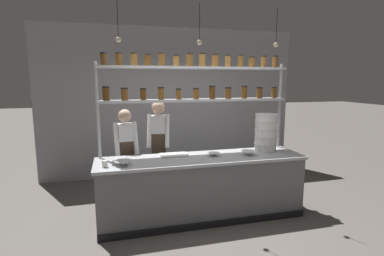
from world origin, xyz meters
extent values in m
plane|color=#5B5651|center=(0.00, 0.00, 0.00)|extent=(40.00, 40.00, 0.00)
cube|color=#939399|center=(0.00, 2.25, 1.55)|extent=(5.42, 0.12, 3.10)
cube|color=slate|center=(0.00, 0.00, 0.44)|extent=(2.96, 0.72, 0.88)
cube|color=#B7BABF|center=(0.00, 0.00, 0.90)|extent=(3.02, 0.76, 0.04)
cube|color=black|center=(0.00, -0.36, 0.05)|extent=(2.96, 0.03, 0.10)
cylinder|color=#B7BABF|center=(-1.43, 0.33, 1.14)|extent=(0.04, 0.04, 2.28)
cylinder|color=#B7BABF|center=(1.43, 0.33, 1.14)|extent=(0.04, 0.04, 2.28)
cube|color=#B7BABF|center=(0.00, 0.33, 1.72)|extent=(2.86, 0.28, 0.04)
cylinder|color=#513314|center=(-1.31, 0.33, 1.83)|extent=(0.10, 0.10, 0.18)
cylinder|color=black|center=(-1.31, 0.33, 1.93)|extent=(0.10, 0.10, 0.02)
cylinder|color=brown|center=(-1.05, 0.33, 1.82)|extent=(0.10, 0.10, 0.16)
cylinder|color=black|center=(-1.05, 0.33, 1.91)|extent=(0.10, 0.10, 0.02)
cylinder|color=#513314|center=(-0.79, 0.33, 1.82)|extent=(0.09, 0.09, 0.15)
cylinder|color=black|center=(-0.79, 0.33, 1.90)|extent=(0.09, 0.09, 0.02)
cylinder|color=brown|center=(-0.53, 0.33, 1.83)|extent=(0.09, 0.09, 0.17)
cylinder|color=black|center=(-0.53, 0.33, 1.92)|extent=(0.09, 0.09, 0.02)
cylinder|color=brown|center=(-0.27, 0.33, 1.81)|extent=(0.08, 0.08, 0.14)
cylinder|color=black|center=(-0.27, 0.33, 1.90)|extent=(0.08, 0.08, 0.02)
cylinder|color=brown|center=(0.00, 0.33, 1.82)|extent=(0.09, 0.09, 0.15)
cylinder|color=black|center=(0.00, 0.33, 1.90)|extent=(0.09, 0.09, 0.02)
cylinder|color=#513314|center=(0.26, 0.33, 1.83)|extent=(0.09, 0.09, 0.18)
cylinder|color=black|center=(0.26, 0.33, 1.93)|extent=(0.10, 0.10, 0.02)
cylinder|color=brown|center=(0.52, 0.33, 1.82)|extent=(0.09, 0.09, 0.16)
cylinder|color=black|center=(0.52, 0.33, 1.91)|extent=(0.10, 0.10, 0.02)
cylinder|color=brown|center=(0.79, 0.33, 1.83)|extent=(0.09, 0.09, 0.18)
cylinder|color=black|center=(0.79, 0.33, 1.93)|extent=(0.09, 0.09, 0.02)
cylinder|color=brown|center=(1.05, 0.33, 1.82)|extent=(0.10, 0.10, 0.15)
cylinder|color=black|center=(1.05, 0.33, 1.91)|extent=(0.10, 0.10, 0.02)
cylinder|color=brown|center=(1.31, 0.33, 1.82)|extent=(0.09, 0.09, 0.16)
cylinder|color=black|center=(1.31, 0.33, 1.91)|extent=(0.09, 0.09, 0.02)
cube|color=#B7BABF|center=(0.00, 0.33, 2.21)|extent=(2.86, 0.28, 0.04)
cylinder|color=#513314|center=(-1.32, 0.33, 2.30)|extent=(0.09, 0.09, 0.16)
cylinder|color=black|center=(-1.32, 0.33, 2.39)|extent=(0.09, 0.09, 0.02)
cylinder|color=#513314|center=(-1.12, 0.33, 2.31)|extent=(0.09, 0.09, 0.16)
cylinder|color=black|center=(-1.12, 0.33, 2.40)|extent=(0.10, 0.10, 0.02)
cylinder|color=brown|center=(-0.91, 0.33, 2.31)|extent=(0.09, 0.09, 0.16)
cylinder|color=black|center=(-0.91, 0.33, 2.40)|extent=(0.10, 0.10, 0.02)
cylinder|color=#513314|center=(-0.71, 0.33, 2.30)|extent=(0.09, 0.09, 0.15)
cylinder|color=black|center=(-0.71, 0.33, 2.38)|extent=(0.09, 0.09, 0.02)
cylinder|color=brown|center=(-0.51, 0.33, 2.31)|extent=(0.09, 0.09, 0.17)
cylinder|color=black|center=(-0.51, 0.33, 2.41)|extent=(0.09, 0.09, 0.02)
cylinder|color=brown|center=(-0.30, 0.33, 2.30)|extent=(0.08, 0.08, 0.15)
cylinder|color=black|center=(-0.30, 0.33, 2.38)|extent=(0.08, 0.08, 0.02)
cylinder|color=brown|center=(-0.10, 0.33, 2.31)|extent=(0.09, 0.09, 0.17)
cylinder|color=black|center=(-0.10, 0.33, 2.41)|extent=(0.10, 0.10, 0.02)
cylinder|color=brown|center=(0.10, 0.33, 2.31)|extent=(0.09, 0.09, 0.18)
cylinder|color=black|center=(0.10, 0.33, 2.41)|extent=(0.09, 0.09, 0.02)
cylinder|color=brown|center=(0.30, 0.33, 2.31)|extent=(0.10, 0.10, 0.17)
cylinder|color=black|center=(0.30, 0.33, 2.40)|extent=(0.10, 0.10, 0.02)
cylinder|color=brown|center=(0.50, 0.33, 2.31)|extent=(0.08, 0.08, 0.16)
cylinder|color=black|center=(0.50, 0.33, 2.40)|extent=(0.08, 0.08, 0.02)
cylinder|color=brown|center=(0.71, 0.33, 2.31)|extent=(0.08, 0.08, 0.17)
cylinder|color=black|center=(0.71, 0.33, 2.41)|extent=(0.08, 0.08, 0.02)
cylinder|color=brown|center=(0.91, 0.33, 2.30)|extent=(0.09, 0.09, 0.14)
cylinder|color=black|center=(0.91, 0.33, 2.38)|extent=(0.10, 0.10, 0.02)
cylinder|color=brown|center=(1.11, 0.33, 2.31)|extent=(0.08, 0.08, 0.16)
cylinder|color=black|center=(1.11, 0.33, 2.40)|extent=(0.08, 0.08, 0.02)
cylinder|color=brown|center=(1.31, 0.33, 2.31)|extent=(0.09, 0.09, 0.16)
cylinder|color=black|center=(1.31, 0.33, 2.40)|extent=(0.09, 0.09, 0.02)
cylinder|color=black|center=(-1.13, 0.62, 0.38)|extent=(0.11, 0.11, 0.76)
cylinder|color=black|center=(-0.97, 0.64, 0.38)|extent=(0.11, 0.11, 0.76)
cube|color=#473828|center=(-1.05, 0.63, 0.93)|extent=(0.24, 0.20, 0.33)
cube|color=white|center=(-1.05, 0.63, 1.23)|extent=(0.24, 0.21, 0.27)
sphere|color=beige|center=(-1.05, 0.63, 1.48)|extent=(0.20, 0.20, 0.20)
cylinder|color=white|center=(-1.19, 0.55, 1.14)|extent=(0.10, 0.25, 0.50)
cylinder|color=white|center=(-0.90, 0.59, 1.14)|extent=(0.10, 0.25, 0.50)
cylinder|color=black|center=(-0.59, 0.76, 0.41)|extent=(0.11, 0.11, 0.82)
cylinder|color=black|center=(-0.44, 0.73, 0.41)|extent=(0.11, 0.11, 0.82)
cube|color=#473828|center=(-0.52, 0.75, 0.99)|extent=(0.25, 0.22, 0.35)
cube|color=white|center=(-0.52, 0.75, 1.31)|extent=(0.26, 0.23, 0.29)
sphere|color=tan|center=(-0.52, 0.75, 1.59)|extent=(0.22, 0.22, 0.22)
cylinder|color=white|center=(-0.67, 0.72, 1.22)|extent=(0.12, 0.26, 0.54)
cylinder|color=white|center=(-0.39, 0.65, 1.22)|extent=(0.12, 0.26, 0.54)
cylinder|color=white|center=(1.08, 0.12, 0.97)|extent=(0.33, 0.33, 0.11)
cylinder|color=silver|center=(1.08, 0.12, 1.03)|extent=(0.35, 0.35, 0.01)
cylinder|color=white|center=(1.08, 0.12, 1.09)|extent=(0.33, 0.33, 0.11)
cylinder|color=silver|center=(1.08, 0.12, 1.15)|extent=(0.35, 0.35, 0.01)
cylinder|color=white|center=(1.08, 0.12, 1.21)|extent=(0.33, 0.33, 0.11)
cylinder|color=silver|center=(1.08, 0.12, 1.27)|extent=(0.35, 0.35, 0.01)
cylinder|color=white|center=(1.08, 0.12, 1.33)|extent=(0.33, 0.33, 0.11)
cylinder|color=silver|center=(1.08, 0.12, 1.39)|extent=(0.35, 0.35, 0.01)
cylinder|color=white|center=(1.08, 0.12, 1.45)|extent=(0.33, 0.33, 0.11)
cylinder|color=silver|center=(1.08, 0.12, 1.50)|extent=(0.35, 0.35, 0.01)
cube|color=silver|center=(-0.38, 0.18, 0.93)|extent=(0.40, 0.26, 0.02)
cylinder|color=silver|center=(0.19, 0.01, 0.93)|extent=(0.08, 0.08, 0.01)
cone|color=silver|center=(0.19, 0.01, 0.94)|extent=(0.18, 0.18, 0.05)
cylinder|color=#B2B7BC|center=(-1.11, -0.15, 0.93)|extent=(0.11, 0.11, 0.01)
cone|color=#B2B7BC|center=(-1.11, -0.15, 0.95)|extent=(0.24, 0.24, 0.07)
cylinder|color=white|center=(0.71, -0.07, 0.93)|extent=(0.11, 0.11, 0.01)
cone|color=white|center=(0.71, -0.07, 0.95)|extent=(0.24, 0.24, 0.06)
cylinder|color=silver|center=(-1.35, -0.17, 0.96)|extent=(0.07, 0.07, 0.09)
cylinder|color=black|center=(-1.12, 0.00, 2.79)|extent=(0.01, 0.01, 0.51)
sphere|color=#F9E5B2|center=(-1.12, 0.00, 2.54)|extent=(0.07, 0.07, 0.07)
cylinder|color=black|center=(-0.04, 0.00, 2.79)|extent=(0.01, 0.01, 0.51)
sphere|color=#F9E5B2|center=(-0.04, 0.00, 2.54)|extent=(0.07, 0.07, 0.07)
cylinder|color=black|center=(1.12, 0.00, 2.79)|extent=(0.01, 0.01, 0.51)
sphere|color=#F9E5B2|center=(1.12, 0.00, 2.54)|extent=(0.07, 0.07, 0.07)
camera|label=1|loc=(-1.21, -4.05, 2.03)|focal=28.00mm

